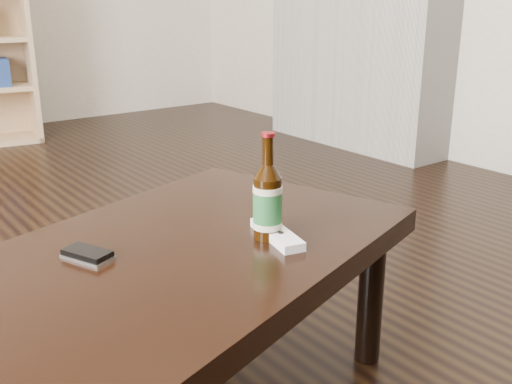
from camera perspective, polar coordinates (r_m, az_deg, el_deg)
floor at (r=1.63m, az=-20.44°, el=-15.91°), size 5.00×6.00×0.01m
coffee_table at (r=1.22m, az=-8.58°, el=-7.99°), size 1.19×0.90×0.40m
beer_bottle at (r=1.23m, az=1.12°, el=-0.92°), size 0.08×0.08×0.22m
phone at (r=1.20m, az=-15.75°, el=-5.76°), size 0.08×0.11×0.02m
remote at (r=1.24m, az=2.00°, el=-4.03°), size 0.09×0.18×0.02m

